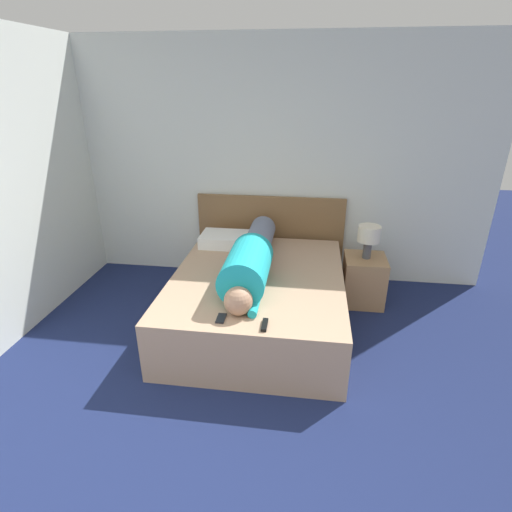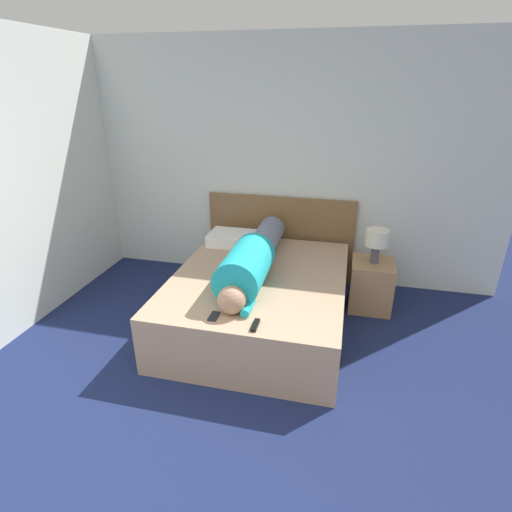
% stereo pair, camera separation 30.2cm
% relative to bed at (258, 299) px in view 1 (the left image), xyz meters
% --- Properties ---
extents(wall_back, '(5.08, 0.06, 2.60)m').
position_rel_bed_xyz_m(wall_back, '(-0.17, 1.12, 1.04)').
color(wall_back, silver).
rests_on(wall_back, ground_plane).
extents(bed, '(1.55, 1.91, 0.52)m').
position_rel_bed_xyz_m(bed, '(0.00, 0.00, 0.00)').
color(bed, tan).
rests_on(bed, ground_plane).
extents(headboard, '(1.67, 0.04, 0.97)m').
position_rel_bed_xyz_m(headboard, '(-0.00, 1.05, 0.23)').
color(headboard, brown).
rests_on(headboard, ground_plane).
extents(nightstand, '(0.41, 0.43, 0.50)m').
position_rel_bed_xyz_m(nightstand, '(1.03, 0.55, -0.01)').
color(nightstand, '#A37A51').
rests_on(nightstand, ground_plane).
extents(table_lamp, '(0.22, 0.22, 0.34)m').
position_rel_bed_xyz_m(table_lamp, '(1.03, 0.55, 0.48)').
color(table_lamp, '#4C4C51').
rests_on(table_lamp, nightstand).
extents(person_lying, '(0.38, 1.70, 0.38)m').
position_rel_bed_xyz_m(person_lying, '(-0.06, -0.03, 0.42)').
color(person_lying, tan).
rests_on(person_lying, bed).
extents(pillow_near_headboard, '(0.62, 0.36, 0.13)m').
position_rel_bed_xyz_m(pillow_near_headboard, '(-0.40, 0.67, 0.32)').
color(pillow_near_headboard, white).
rests_on(pillow_near_headboard, bed).
extents(tv_remote, '(0.04, 0.15, 0.02)m').
position_rel_bed_xyz_m(tv_remote, '(0.16, -0.83, 0.27)').
color(tv_remote, black).
rests_on(tv_remote, bed).
extents(cell_phone, '(0.06, 0.13, 0.01)m').
position_rel_bed_xyz_m(cell_phone, '(-0.18, -0.77, 0.26)').
color(cell_phone, black).
rests_on(cell_phone, bed).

